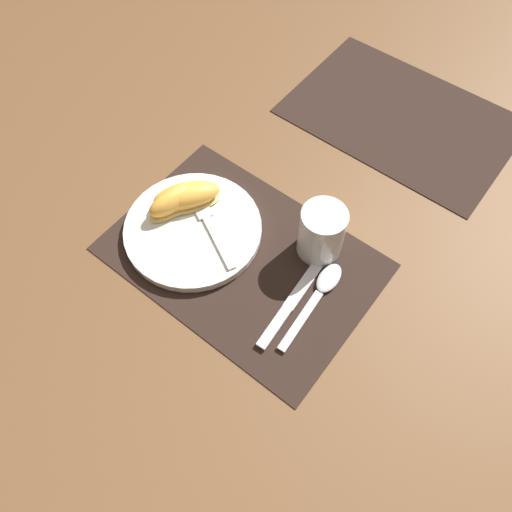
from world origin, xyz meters
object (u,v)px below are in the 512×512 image
Objects in this scene: plate at (193,229)px; knife at (292,301)px; juice_glass at (321,234)px; fork at (208,221)px; citrus_wedge_0 at (187,196)px; citrus_wedge_1 at (175,200)px; spoon at (322,289)px.

plate is 0.22m from knife.
fork is (-0.18, -0.08, -0.03)m from juice_glass.
citrus_wedge_1 is at bearing -116.43° from citrus_wedge_0.
spoon is 1.38× the size of citrus_wedge_0.
knife is (0.03, -0.11, -0.04)m from juice_glass.
knife is at bearing -8.35° from citrus_wedge_0.
citrus_wedge_0 is (-0.29, -0.01, 0.03)m from spoon.
knife is 1.75× the size of citrus_wedge_1.
citrus_wedge_1 is at bearing -171.59° from fork.
knife is at bearing -118.44° from spoon.
citrus_wedge_0 is (-0.04, 0.03, 0.03)m from plate.
citrus_wedge_0 is at bearing -162.64° from juice_glass.
citrus_wedge_0 is at bearing 63.57° from citrus_wedge_1.
fork is 1.30× the size of citrus_wedge_0.
spoon is at bearing 5.54° from citrus_wedge_1.
citrus_wedge_1 is at bearing 163.95° from plate.
spoon is 0.29m from citrus_wedge_0.
citrus_wedge_1 is (-0.05, 0.01, 0.03)m from plate.
knife is at bearing -7.82° from fork.
fork is at bearing -175.29° from spoon.
juice_glass is 0.87× the size of citrus_wedge_1.
plate is 0.06m from citrus_wedge_0.
fork is at bearing 8.41° from citrus_wedge_1.
spoon reaches higher than knife.
juice_glass is 0.55× the size of spoon.
knife is 1.17× the size of fork.
juice_glass is at bearing 25.04° from fork.
citrus_wedge_0 is (-0.26, 0.04, 0.03)m from knife.
citrus_wedge_1 is (-0.07, -0.01, 0.02)m from fork.
plate reaches higher than spoon.
citrus_wedge_1 reaches higher than knife.
citrus_wedge_1 is at bearing 176.13° from knife.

